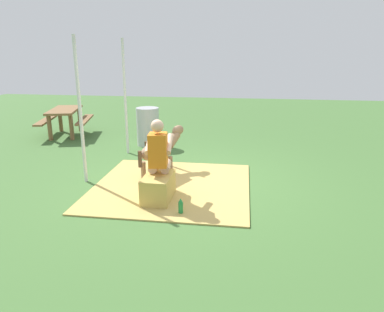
# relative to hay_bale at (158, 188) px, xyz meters

# --- Properties ---
(ground_plane) EXTENTS (24.00, 24.00, 0.00)m
(ground_plane) POSITION_rel_hay_bale_xyz_m (0.88, -0.37, -0.21)
(ground_plane) COLOR #426B33
(hay_patch) EXTENTS (2.71, 2.70, 0.02)m
(hay_patch) POSITION_rel_hay_bale_xyz_m (0.60, -0.09, -0.20)
(hay_patch) COLOR tan
(hay_patch) RESTS_ON ground
(hay_bale) EXTENTS (0.72, 0.42, 0.42)m
(hay_bale) POSITION_rel_hay_bale_xyz_m (0.00, 0.00, 0.00)
(hay_bale) COLOR tan
(hay_bale) RESTS_ON ground
(person_seated) EXTENTS (0.69, 0.47, 1.30)m
(person_seated) POSITION_rel_hay_bale_xyz_m (0.16, 0.01, 0.50)
(person_seated) COLOR #D8AD8C
(person_seated) RESTS_ON ground
(pony_standing) EXTENTS (1.25, 0.76, 0.87)m
(pony_standing) POSITION_rel_hay_bale_xyz_m (1.19, 0.25, 0.30)
(pony_standing) COLOR #8C6B4C
(pony_standing) RESTS_ON ground
(soda_bottle) EXTENTS (0.07, 0.07, 0.25)m
(soda_bottle) POSITION_rel_hay_bale_xyz_m (-0.45, -0.44, -0.09)
(soda_bottle) COLOR #268C3F
(soda_bottle) RESTS_ON ground
(water_barrel) EXTENTS (0.56, 0.56, 0.95)m
(water_barrel) POSITION_rel_hay_bale_xyz_m (3.36, 1.07, 0.26)
(water_barrel) COLOR #B2B2B7
(water_barrel) RESTS_ON ground
(tent_pole_left) EXTENTS (0.06, 0.06, 2.56)m
(tent_pole_left) POSITION_rel_hay_bale_xyz_m (0.65, 1.51, 1.07)
(tent_pole_left) COLOR silver
(tent_pole_left) RESTS_ON ground
(tent_pole_right) EXTENTS (0.06, 0.06, 2.56)m
(tent_pole_right) POSITION_rel_hay_bale_xyz_m (2.58, 1.35, 1.07)
(tent_pole_right) COLOR silver
(tent_pole_right) RESTS_ON ground
(picnic_bench) EXTENTS (1.77, 1.62, 0.75)m
(picnic_bench) POSITION_rel_hay_bale_xyz_m (4.04, 3.62, 0.36)
(picnic_bench) COLOR brown
(picnic_bench) RESTS_ON ground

